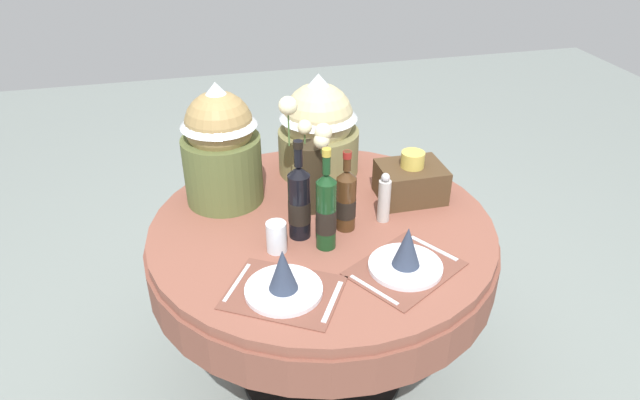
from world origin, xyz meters
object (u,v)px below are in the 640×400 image
Objects in this scene: wine_bottle_centre at (299,202)px; gift_tub_back_centre at (318,123)px; wine_bottle_right at (326,211)px; woven_basket_side_right at (411,181)px; place_setting_right at (406,257)px; dining_table at (322,252)px; tumbler_mid at (276,237)px; gift_tub_back_left at (220,140)px; wine_bottle_left at (346,200)px; flower_vase at (310,166)px; pepper_mill at (384,199)px; place_setting_left at (283,281)px.

gift_tub_back_centre is at bearing 68.86° from wine_bottle_centre.
woven_basket_side_right is at bearing 31.27° from wine_bottle_right.
place_setting_right is 0.41m from wine_bottle_centre.
dining_table is 0.29m from wine_bottle_centre.
wine_bottle_right reaches higher than place_setting_right.
dining_table is at bearing 33.79° from tumbler_mid.
tumbler_mid is 0.45m from gift_tub_back_left.
flower_vase is at bearing 121.54° from wine_bottle_left.
pepper_mill is at bearing -7.92° from dining_table.
dining_table is at bearing -79.23° from flower_vase.
dining_table is at bearing 120.98° from place_setting_right.
flower_vase is 1.23× the size of wine_bottle_centre.
gift_tub_back_centre is (-0.14, 0.44, 0.13)m from pepper_mill.
gift_tub_back_centre is at bearing 19.66° from gift_tub_back_left.
pepper_mill reaches higher than dining_table.
gift_tub_back_left reaches higher than wine_bottle_right.
wine_bottle_right is 0.87× the size of gift_tub_back_centre.
wine_bottle_centre is 0.50m from woven_basket_side_right.
pepper_mill reaches higher than place_setting_right.
wine_bottle_left is 0.28m from tumbler_mid.
flower_vase reaches higher than gift_tub_back_centre.
gift_tub_back_left is (-0.54, 0.29, 0.16)m from pepper_mill.
wine_bottle_centre reaches higher than place_setting_left.
tumbler_mid is (-0.38, 0.20, 0.01)m from place_setting_right.
wine_bottle_centre is 0.99× the size of wine_bottle_right.
flower_vase is (-0.02, 0.11, 0.31)m from dining_table.
wine_bottle_right is (-0.22, 0.19, 0.09)m from place_setting_right.
woven_basket_side_right is at bearing -46.03° from gift_tub_back_centre.
woven_basket_side_right reaches higher than place_setting_right.
woven_basket_side_right is at bearing 14.90° from dining_table.
place_setting_right is at bearing -66.41° from wine_bottle_left.
gift_tub_back_centre is (0.18, 0.46, 0.08)m from wine_bottle_centre.
wine_bottle_right is 1.50× the size of woven_basket_side_right.
wine_bottle_centre is at bearing -161.54° from woven_basket_side_right.
gift_tub_back_centre is at bearing 98.74° from place_setting_right.
wine_bottle_centre is at bearing -54.18° from gift_tub_back_left.
dining_table is 5.20× the size of woven_basket_side_right.
tumbler_mid is at bearing -143.72° from wine_bottle_centre.
tumbler_mid is (-0.17, -0.23, -0.13)m from flower_vase.
wine_bottle_centre is at bearing -148.84° from dining_table.
woven_basket_side_right is (0.57, 0.23, 0.02)m from tumbler_mid.
place_setting_right is 2.20× the size of pepper_mill.
flower_vase reaches higher than dining_table.
flower_vase is 1.06× the size of gift_tub_back_centre.
place_setting_left is 0.54m from pepper_mill.
wine_bottle_right is at bearing -155.59° from pepper_mill.
gift_tub_back_centre is at bearing 88.80° from wine_bottle_left.
gift_tub_back_centre reaches higher than tumbler_mid.
wine_bottle_centre is 0.11m from wine_bottle_right.
wine_bottle_centre is at bearing 69.05° from place_setting_left.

